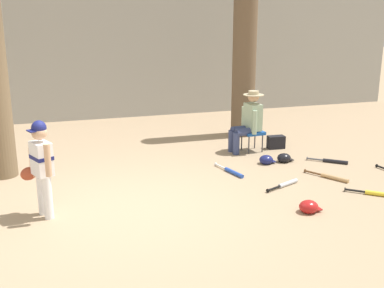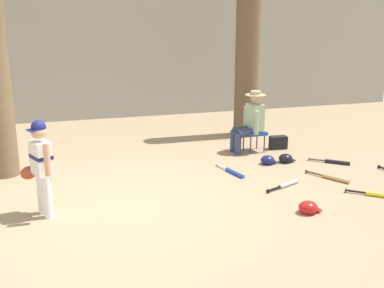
{
  "view_description": "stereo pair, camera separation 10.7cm",
  "coord_description": "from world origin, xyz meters",
  "px_view_note": "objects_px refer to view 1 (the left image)",
  "views": [
    {
      "loc": [
        -1.03,
        -5.9,
        2.55
      ],
      "look_at": [
        0.98,
        0.4,
        0.75
      ],
      "focal_mm": 43.33,
      "sensor_mm": 36.0,
      "label": 1
    },
    {
      "loc": [
        -0.93,
        -5.93,
        2.55
      ],
      "look_at": [
        0.98,
        0.4,
        0.75
      ],
      "focal_mm": 43.33,
      "sensor_mm": 36.0,
      "label": 2
    }
  ],
  "objects_px": {
    "handbag_beside_stool": "(276,142)",
    "tree_behind_spectator": "(244,54)",
    "folding_stool": "(252,133)",
    "batting_helmet_red": "(309,207)",
    "batting_helmet_black": "(284,158)",
    "bat_wood_tan": "(331,177)",
    "seated_spectator": "(248,120)",
    "bat_black_composite": "(332,161)",
    "bat_aluminum_silver": "(286,184)",
    "bat_blue_youth": "(232,172)",
    "bat_yellow_trainer": "(376,194)",
    "young_ballplayer": "(41,163)",
    "batting_helmet_navy": "(266,160)"
  },
  "relations": [
    {
      "from": "bat_aluminum_silver",
      "to": "bat_wood_tan",
      "type": "distance_m",
      "value": 0.87
    },
    {
      "from": "bat_black_composite",
      "to": "bat_aluminum_silver",
      "type": "bearing_deg",
      "value": -149.62
    },
    {
      "from": "bat_yellow_trainer",
      "to": "bat_wood_tan",
      "type": "height_order",
      "value": "same"
    },
    {
      "from": "bat_black_composite",
      "to": "bat_blue_youth",
      "type": "xyz_separation_m",
      "value": [
        -1.97,
        0.01,
        0.0
      ]
    },
    {
      "from": "tree_behind_spectator",
      "to": "seated_spectator",
      "type": "relative_size",
      "value": 3.61
    },
    {
      "from": "handbag_beside_stool",
      "to": "bat_yellow_trainer",
      "type": "bearing_deg",
      "value": -85.75
    },
    {
      "from": "young_ballplayer",
      "to": "bat_black_composite",
      "type": "bearing_deg",
      "value": 9.68
    },
    {
      "from": "bat_aluminum_silver",
      "to": "batting_helmet_navy",
      "type": "bearing_deg",
      "value": 78.57
    },
    {
      "from": "young_ballplayer",
      "to": "folding_stool",
      "type": "height_order",
      "value": "young_ballplayer"
    },
    {
      "from": "bat_blue_youth",
      "to": "batting_helmet_navy",
      "type": "relative_size",
      "value": 2.62
    },
    {
      "from": "bat_yellow_trainer",
      "to": "batting_helmet_black",
      "type": "distance_m",
      "value": 1.98
    },
    {
      "from": "tree_behind_spectator",
      "to": "batting_helmet_red",
      "type": "height_order",
      "value": "tree_behind_spectator"
    },
    {
      "from": "batting_helmet_navy",
      "to": "bat_blue_youth",
      "type": "bearing_deg",
      "value": -158.65
    },
    {
      "from": "bat_wood_tan",
      "to": "handbag_beside_stool",
      "type": "bearing_deg",
      "value": 89.78
    },
    {
      "from": "bat_blue_youth",
      "to": "batting_helmet_red",
      "type": "height_order",
      "value": "batting_helmet_red"
    },
    {
      "from": "bat_black_composite",
      "to": "folding_stool",
      "type": "bearing_deg",
      "value": 132.16
    },
    {
      "from": "tree_behind_spectator",
      "to": "bat_aluminum_silver",
      "type": "relative_size",
      "value": 6.37
    },
    {
      "from": "tree_behind_spectator",
      "to": "seated_spectator",
      "type": "distance_m",
      "value": 1.8
    },
    {
      "from": "handbag_beside_stool",
      "to": "young_ballplayer",
      "type": "bearing_deg",
      "value": -155.55
    },
    {
      "from": "bat_blue_youth",
      "to": "batting_helmet_red",
      "type": "xyz_separation_m",
      "value": [
        0.37,
        -1.83,
        0.04
      ]
    },
    {
      "from": "seated_spectator",
      "to": "bat_aluminum_silver",
      "type": "distance_m",
      "value": 2.09
    },
    {
      "from": "batting_helmet_black",
      "to": "bat_wood_tan",
      "type": "bearing_deg",
      "value": -75.4
    },
    {
      "from": "tree_behind_spectator",
      "to": "bat_wood_tan",
      "type": "distance_m",
      "value": 3.68
    },
    {
      "from": "tree_behind_spectator",
      "to": "folding_stool",
      "type": "bearing_deg",
      "value": -105.63
    },
    {
      "from": "bat_black_composite",
      "to": "batting_helmet_black",
      "type": "xyz_separation_m",
      "value": [
        -0.81,
        0.32,
        0.04
      ]
    },
    {
      "from": "batting_helmet_red",
      "to": "folding_stool",
      "type": "bearing_deg",
      "value": 79.78
    },
    {
      "from": "bat_blue_youth",
      "to": "bat_wood_tan",
      "type": "distance_m",
      "value": 1.63
    },
    {
      "from": "folding_stool",
      "to": "bat_black_composite",
      "type": "xyz_separation_m",
      "value": [
        1.06,
        -1.17,
        -0.33
      ]
    },
    {
      "from": "folding_stool",
      "to": "batting_helmet_red",
      "type": "height_order",
      "value": "folding_stool"
    },
    {
      "from": "bat_aluminum_silver",
      "to": "batting_helmet_navy",
      "type": "distance_m",
      "value": 1.16
    },
    {
      "from": "bat_yellow_trainer",
      "to": "batting_helmet_navy",
      "type": "distance_m",
      "value": 2.1
    },
    {
      "from": "tree_behind_spectator",
      "to": "bat_yellow_trainer",
      "type": "relative_size",
      "value": 7.3
    },
    {
      "from": "batting_helmet_navy",
      "to": "batting_helmet_red",
      "type": "relative_size",
      "value": 0.95
    },
    {
      "from": "bat_blue_youth",
      "to": "batting_helmet_black",
      "type": "relative_size",
      "value": 2.61
    },
    {
      "from": "bat_wood_tan",
      "to": "batting_helmet_black",
      "type": "xyz_separation_m",
      "value": [
        -0.28,
        1.07,
        0.04
      ]
    },
    {
      "from": "handbag_beside_stool",
      "to": "bat_yellow_trainer",
      "type": "xyz_separation_m",
      "value": [
        0.21,
        -2.78,
        -0.1
      ]
    },
    {
      "from": "tree_behind_spectator",
      "to": "bat_blue_youth",
      "type": "height_order",
      "value": "tree_behind_spectator"
    },
    {
      "from": "handbag_beside_stool",
      "to": "tree_behind_spectator",
      "type": "bearing_deg",
      "value": 97.99
    },
    {
      "from": "batting_helmet_navy",
      "to": "batting_helmet_red",
      "type": "height_order",
      "value": "batting_helmet_red"
    },
    {
      "from": "bat_aluminum_silver",
      "to": "batting_helmet_red",
      "type": "xyz_separation_m",
      "value": [
        -0.2,
        -1.0,
        0.04
      ]
    },
    {
      "from": "young_ballplayer",
      "to": "bat_aluminum_silver",
      "type": "bearing_deg",
      "value": 0.55
    },
    {
      "from": "seated_spectator",
      "to": "bat_blue_youth",
      "type": "xyz_separation_m",
      "value": [
        -0.81,
        -1.16,
        -0.61
      ]
    },
    {
      "from": "bat_black_composite",
      "to": "batting_helmet_red",
      "type": "relative_size",
      "value": 1.9
    },
    {
      "from": "young_ballplayer",
      "to": "bat_aluminum_silver",
      "type": "relative_size",
      "value": 1.92
    },
    {
      "from": "folding_stool",
      "to": "handbag_beside_stool",
      "type": "relative_size",
      "value": 1.26
    },
    {
      "from": "folding_stool",
      "to": "batting_helmet_red",
      "type": "bearing_deg",
      "value": -100.22
    },
    {
      "from": "young_ballplayer",
      "to": "bat_wood_tan",
      "type": "height_order",
      "value": "young_ballplayer"
    },
    {
      "from": "folding_stool",
      "to": "bat_blue_youth",
      "type": "relative_size",
      "value": 0.54
    },
    {
      "from": "bat_aluminum_silver",
      "to": "seated_spectator",
      "type": "bearing_deg",
      "value": 83.12
    },
    {
      "from": "handbag_beside_stool",
      "to": "bat_yellow_trainer",
      "type": "relative_size",
      "value": 0.57
    }
  ]
}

